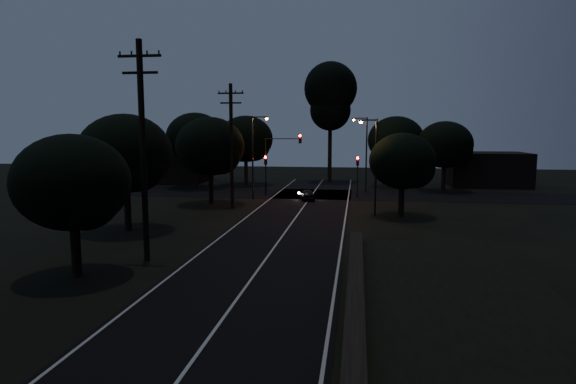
% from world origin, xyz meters
% --- Properties ---
extents(road_surface, '(60.00, 70.00, 0.03)m').
position_xyz_m(road_surface, '(0.00, 31.12, 0.01)').
color(road_surface, black).
rests_on(road_surface, ground).
extents(utility_pole_mid, '(2.20, 0.30, 11.00)m').
position_xyz_m(utility_pole_mid, '(-6.00, 15.00, 5.74)').
color(utility_pole_mid, black).
rests_on(utility_pole_mid, ground).
extents(utility_pole_far, '(2.20, 0.30, 10.50)m').
position_xyz_m(utility_pole_far, '(-6.00, 32.00, 5.48)').
color(utility_pole_far, black).
rests_on(utility_pole_far, ground).
extents(tree_left_b, '(5.09, 5.09, 6.47)m').
position_xyz_m(tree_left_b, '(-7.82, 11.90, 4.19)').
color(tree_left_b, black).
rests_on(tree_left_b, ground).
extents(tree_left_c, '(6.10, 6.10, 7.70)m').
position_xyz_m(tree_left_c, '(-10.28, 21.88, 4.98)').
color(tree_left_c, black).
rests_on(tree_left_c, ground).
extents(tree_left_d, '(6.17, 6.17, 7.82)m').
position_xyz_m(tree_left_d, '(-8.28, 33.88, 5.07)').
color(tree_left_d, black).
rests_on(tree_left_d, ground).
extents(tree_far_nw, '(6.65, 6.65, 8.43)m').
position_xyz_m(tree_far_nw, '(-8.76, 49.87, 5.46)').
color(tree_far_nw, black).
rests_on(tree_far_nw, ground).
extents(tree_far_w, '(6.80, 6.80, 8.67)m').
position_xyz_m(tree_far_w, '(-13.76, 45.86, 5.64)').
color(tree_far_w, black).
rests_on(tree_far_w, ground).
extents(tree_far_ne, '(6.55, 6.55, 8.29)m').
position_xyz_m(tree_far_ne, '(9.23, 49.87, 5.36)').
color(tree_far_ne, black).
rests_on(tree_far_ne, ground).
extents(tree_far_e, '(6.02, 6.02, 7.64)m').
position_xyz_m(tree_far_e, '(14.21, 46.88, 4.95)').
color(tree_far_e, black).
rests_on(tree_far_e, ground).
extents(tree_right_a, '(5.07, 5.07, 6.44)m').
position_xyz_m(tree_right_a, '(8.18, 29.90, 4.18)').
color(tree_right_a, black).
rests_on(tree_right_a, ground).
extents(tall_pine, '(6.75, 6.75, 15.35)m').
position_xyz_m(tall_pine, '(1.00, 55.00, 11.07)').
color(tall_pine, black).
rests_on(tall_pine, ground).
extents(building_left, '(10.00, 8.00, 4.40)m').
position_xyz_m(building_left, '(-20.00, 52.00, 2.20)').
color(building_left, black).
rests_on(building_left, ground).
extents(building_right, '(9.00, 7.00, 4.00)m').
position_xyz_m(building_right, '(20.00, 53.00, 2.00)').
color(building_right, black).
rests_on(building_right, ground).
extents(signal_left, '(0.28, 0.35, 4.10)m').
position_xyz_m(signal_left, '(-4.60, 39.99, 2.84)').
color(signal_left, black).
rests_on(signal_left, ground).
extents(signal_right, '(0.28, 0.35, 4.10)m').
position_xyz_m(signal_right, '(4.60, 39.99, 2.84)').
color(signal_right, black).
rests_on(signal_right, ground).
extents(signal_mast, '(3.70, 0.35, 6.25)m').
position_xyz_m(signal_mast, '(-2.91, 39.99, 4.34)').
color(signal_mast, black).
rests_on(signal_mast, ground).
extents(streetlight_a, '(1.66, 0.26, 8.00)m').
position_xyz_m(streetlight_a, '(-5.31, 38.00, 4.64)').
color(streetlight_a, black).
rests_on(streetlight_a, ground).
extents(streetlight_b, '(1.66, 0.26, 8.00)m').
position_xyz_m(streetlight_b, '(5.31, 44.00, 4.64)').
color(streetlight_b, black).
rests_on(streetlight_b, ground).
extents(streetlight_c, '(1.46, 0.26, 7.50)m').
position_xyz_m(streetlight_c, '(5.83, 30.00, 4.35)').
color(streetlight_c, black).
rests_on(streetlight_c, ground).
extents(car, '(1.94, 3.20, 1.02)m').
position_xyz_m(car, '(-0.13, 37.65, 0.51)').
color(car, black).
rests_on(car, ground).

